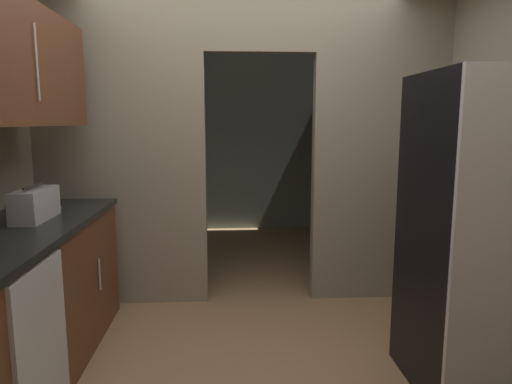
# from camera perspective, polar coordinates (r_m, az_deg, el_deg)

# --- Properties ---
(kitchen_partition) EXTENTS (3.39, 0.12, 2.82)m
(kitchen_partition) POSITION_cam_1_polar(r_m,az_deg,el_deg) (3.76, -1.90, 8.51)
(kitchen_partition) COLOR gray
(kitchen_partition) RESTS_ON ground
(adjoining_room_shell) EXTENTS (3.39, 2.72, 2.82)m
(adjoining_room_shell) POSITION_cam_1_polar(r_m,az_deg,el_deg) (5.61, -2.18, 7.69)
(adjoining_room_shell) COLOR gray
(adjoining_room_shell) RESTS_ON ground
(refrigerator) EXTENTS (0.75, 0.76, 1.78)m
(refrigerator) POSITION_cam_1_polar(r_m,az_deg,el_deg) (2.82, 26.97, -4.98)
(refrigerator) COLOR black
(refrigerator) RESTS_ON ground
(lower_cabinet_run) EXTENTS (0.67, 1.95, 0.92)m
(lower_cabinet_run) POSITION_cam_1_polar(r_m,az_deg,el_deg) (3.06, -27.36, -12.38)
(lower_cabinet_run) COLOR brown
(lower_cabinet_run) RESTS_ON ground
(dishwasher) EXTENTS (0.02, 0.56, 0.86)m
(dishwasher) POSITION_cam_1_polar(r_m,az_deg,el_deg) (2.49, -25.30, -17.94)
(dishwasher) COLOR #B7BABC
(dishwasher) RESTS_ON ground
(upper_cabinet_counterside) EXTENTS (0.36, 1.76, 0.69)m
(upper_cabinet_counterside) POSITION_cam_1_polar(r_m,az_deg,el_deg) (2.89, -29.35, 14.07)
(upper_cabinet_counterside) COLOR brown
(boombox) EXTENTS (0.17, 0.41, 0.22)m
(boombox) POSITION_cam_1_polar(r_m,az_deg,el_deg) (3.09, -26.15, -1.42)
(boombox) COLOR #B2B2B7
(boombox) RESTS_ON lower_cabinet_run
(book_stack) EXTENTS (0.13, 0.15, 0.07)m
(book_stack) POSITION_cam_1_polar(r_m,az_deg,el_deg) (3.38, -24.33, -1.56)
(book_stack) COLOR #2D609E
(book_stack) RESTS_ON lower_cabinet_run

